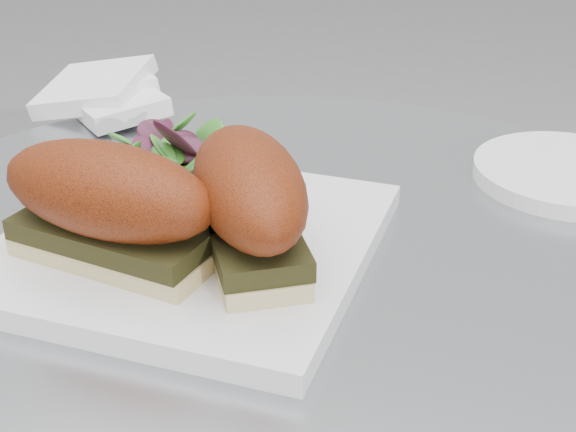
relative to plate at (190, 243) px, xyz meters
name	(u,v)px	position (x,y,z in m)	size (l,w,h in m)	color
plate	(190,243)	(0.00, 0.00, 0.00)	(0.25, 0.25, 0.02)	white
sandwich_left	(109,203)	(-0.03, -0.05, 0.05)	(0.17, 0.09, 0.08)	beige
sandwich_right	(249,198)	(0.05, -0.01, 0.05)	(0.14, 0.17, 0.08)	beige
salad	(173,153)	(-0.05, 0.07, 0.03)	(0.10, 0.10, 0.05)	#41862C
napkin	(109,106)	(-0.20, 0.23, 0.00)	(0.14, 0.14, 0.02)	white
saucer	(568,173)	(0.25, 0.21, 0.00)	(0.16, 0.16, 0.01)	white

